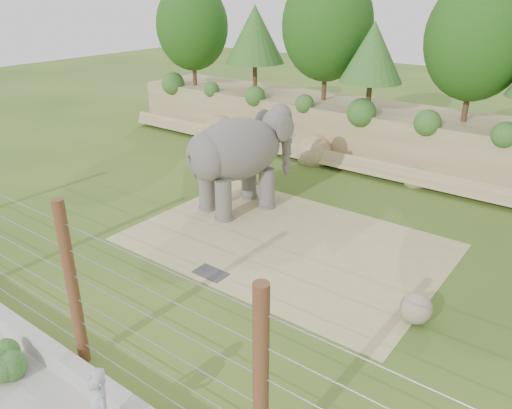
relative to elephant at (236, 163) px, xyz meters
The scene contains 9 objects.
ground 5.24m from the elephant, 58.58° to the right, with size 90.00×90.00×0.00m, color #32581A.
back_embankment 9.30m from the elephant, 69.66° to the left, with size 30.00×5.52×8.77m.
dirt_patch 3.75m from the elephant, 21.22° to the right, with size 10.00×7.00×0.02m, color tan.
drain_grate 5.14m from the elephant, 60.40° to the right, with size 1.00×0.60×0.03m, color #262628.
elephant is the anchor object (origin of this frame).
stone_ball 8.64m from the elephant, 19.14° to the right, with size 0.80×0.80×0.80m, color gray.
retaining_wall 9.67m from the elephant, 74.44° to the right, with size 26.00×0.35×0.50m, color #A39F97.
barrier_fence 9.06m from the elephant, 73.59° to the right, with size 20.26×0.26×4.00m.
walkway_shrub 10.21m from the elephant, 81.13° to the right, with size 0.70×0.70×0.70m, color #1F521A.
Camera 1 is at (8.55, -9.33, 7.86)m, focal length 35.00 mm.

